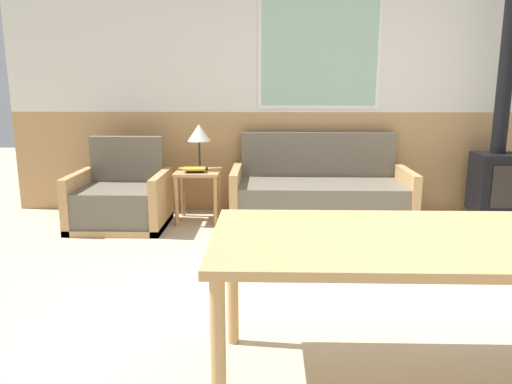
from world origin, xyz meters
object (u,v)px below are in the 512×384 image
(table_lamp, at_px, (199,135))
(wood_stove, at_px, (499,155))
(armchair, at_px, (121,201))
(side_table, at_px, (198,181))
(dining_table, at_px, (420,251))
(couch, at_px, (320,197))

(table_lamp, distance_m, wood_stove, 3.04)
(armchair, relative_size, side_table, 1.72)
(dining_table, xyz_separation_m, wood_stove, (1.65, 2.93, 0.02))
(table_lamp, height_order, dining_table, table_lamp)
(couch, height_order, armchair, couch)
(side_table, height_order, table_lamp, table_lamp)
(side_table, distance_m, table_lamp, 0.47)
(side_table, bearing_deg, armchair, -164.10)
(side_table, bearing_deg, wood_stove, 1.47)
(side_table, xyz_separation_m, wood_stove, (3.04, 0.08, 0.27))
(side_table, relative_size, wood_stove, 0.22)
(dining_table, bearing_deg, wood_stove, 60.66)
(table_lamp, height_order, wood_stove, wood_stove)
(armchair, relative_size, dining_table, 0.49)
(couch, height_order, side_table, couch)
(couch, xyz_separation_m, dining_table, (0.15, -2.85, 0.41))
(armchair, xyz_separation_m, dining_table, (2.14, -2.64, 0.41))
(side_table, relative_size, dining_table, 0.29)
(side_table, height_order, dining_table, dining_table)
(dining_table, relative_size, wood_stove, 0.76)
(dining_table, bearing_deg, table_lamp, 115.23)
(dining_table, distance_m, wood_stove, 3.36)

